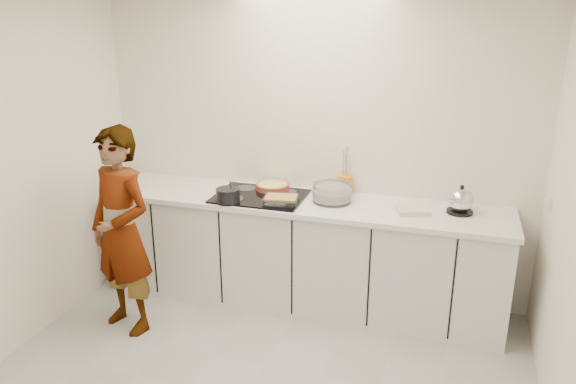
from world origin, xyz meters
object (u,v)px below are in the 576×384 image
(saucepan, at_px, (228,195))
(cook, at_px, (121,232))
(utensil_crock, at_px, (345,185))
(mixing_bowl, at_px, (332,194))
(hob, at_px, (260,196))
(tart_dish, at_px, (273,186))
(baking_dish, at_px, (281,199))
(kettle, at_px, (461,201))

(saucepan, height_order, cook, cook)
(utensil_crock, bearing_deg, mixing_bowl, -105.45)
(saucepan, bearing_deg, mixing_bowl, 19.33)
(hob, relative_size, utensil_crock, 4.63)
(hob, height_order, mixing_bowl, mixing_bowl)
(tart_dish, bearing_deg, utensil_crock, 8.99)
(hob, xyz_separation_m, baking_dish, (0.22, -0.12, 0.04))
(tart_dish, relative_size, cook, 0.22)
(hob, distance_m, kettle, 1.55)
(baking_dish, bearing_deg, kettle, 9.12)
(saucepan, height_order, kettle, kettle)
(hob, relative_size, tart_dish, 2.09)
(hob, xyz_separation_m, mixing_bowl, (0.58, 0.06, 0.06))
(mixing_bowl, distance_m, utensil_crock, 0.22)
(mixing_bowl, bearing_deg, hob, -173.85)
(mixing_bowl, bearing_deg, tart_dish, 167.16)
(kettle, bearing_deg, saucepan, -170.15)
(hob, height_order, saucepan, saucepan)
(tart_dish, bearing_deg, cook, -134.07)
(hob, distance_m, utensil_crock, 0.70)
(utensil_crock, bearing_deg, saucepan, -149.66)
(saucepan, height_order, mixing_bowl, saucepan)
(hob, relative_size, mixing_bowl, 2.09)
(tart_dish, xyz_separation_m, cook, (-0.88, -0.91, -0.16))
(tart_dish, relative_size, utensil_crock, 2.21)
(hob, distance_m, tart_dish, 0.19)
(saucepan, relative_size, baking_dish, 0.66)
(baking_dish, bearing_deg, utensil_crock, 43.29)
(saucepan, xyz_separation_m, utensil_crock, (0.83, 0.49, 0.01))
(mixing_bowl, height_order, cook, cook)
(tart_dish, height_order, utensil_crock, utensil_crock)
(tart_dish, bearing_deg, saucepan, -121.16)
(tart_dish, bearing_deg, baking_dish, -60.63)
(hob, bearing_deg, kettle, 3.48)
(utensil_crock, distance_m, cook, 1.79)
(kettle, relative_size, utensil_crock, 1.42)
(utensil_crock, bearing_deg, cook, -145.76)
(baking_dish, distance_m, utensil_crock, 0.58)
(tart_dish, xyz_separation_m, utensil_crock, (0.59, 0.09, 0.04))
(utensil_crock, bearing_deg, baking_dish, -136.71)
(kettle, bearing_deg, baking_dish, -170.88)
(baking_dish, relative_size, utensil_crock, 1.88)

